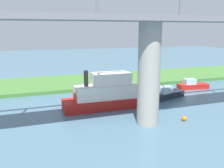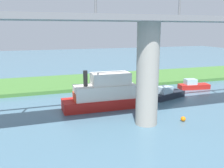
{
  "view_description": "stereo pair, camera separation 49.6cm",
  "coord_description": "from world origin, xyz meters",
  "px_view_note": "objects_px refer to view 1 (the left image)",
  "views": [
    {
      "loc": [
        12.53,
        35.36,
        9.08
      ],
      "look_at": [
        1.57,
        5.0,
        2.0
      ],
      "focal_mm": 40.33,
      "sensor_mm": 36.0,
      "label": 1
    },
    {
      "loc": [
        12.07,
        35.53,
        9.08
      ],
      "look_at": [
        1.57,
        5.0,
        2.0
      ],
      "focal_mm": 40.33,
      "sensor_mm": 36.0,
      "label": 2
    }
  ],
  "objects_px": {
    "bridge_pylon": "(149,75)",
    "skiff_small": "(104,94)",
    "marker_buoy": "(184,119)",
    "mooring_post": "(91,83)",
    "pontoon_yellow": "(192,85)",
    "motorboat_white": "(167,94)",
    "person_on_bank": "(122,78)"
  },
  "relations": [
    {
      "from": "mooring_post",
      "to": "skiff_small",
      "type": "distance_m",
      "value": 9.28
    },
    {
      "from": "mooring_post",
      "to": "skiff_small",
      "type": "xyz_separation_m",
      "value": [
        0.93,
        9.21,
        0.64
      ]
    },
    {
      "from": "motorboat_white",
      "to": "marker_buoy",
      "type": "height_order",
      "value": "motorboat_white"
    },
    {
      "from": "bridge_pylon",
      "to": "skiff_small",
      "type": "height_order",
      "value": "bridge_pylon"
    },
    {
      "from": "motorboat_white",
      "to": "mooring_post",
      "type": "bearing_deg",
      "value": -43.58
    },
    {
      "from": "skiff_small",
      "to": "marker_buoy",
      "type": "height_order",
      "value": "skiff_small"
    },
    {
      "from": "motorboat_white",
      "to": "marker_buoy",
      "type": "distance_m",
      "value": 8.67
    },
    {
      "from": "mooring_post",
      "to": "marker_buoy",
      "type": "bearing_deg",
      "value": 108.39
    },
    {
      "from": "bridge_pylon",
      "to": "mooring_post",
      "type": "height_order",
      "value": "bridge_pylon"
    },
    {
      "from": "bridge_pylon",
      "to": "skiff_small",
      "type": "distance_m",
      "value": 7.4
    },
    {
      "from": "pontoon_yellow",
      "to": "motorboat_white",
      "type": "relative_size",
      "value": 0.91
    },
    {
      "from": "skiff_small",
      "to": "motorboat_white",
      "type": "relative_size",
      "value": 1.66
    },
    {
      "from": "person_on_bank",
      "to": "marker_buoy",
      "type": "bearing_deg",
      "value": 88.48
    },
    {
      "from": "person_on_bank",
      "to": "pontoon_yellow",
      "type": "distance_m",
      "value": 11.17
    },
    {
      "from": "person_on_bank",
      "to": "mooring_post",
      "type": "bearing_deg",
      "value": 17.04
    },
    {
      "from": "skiff_small",
      "to": "bridge_pylon",
      "type": "bearing_deg",
      "value": 111.56
    },
    {
      "from": "bridge_pylon",
      "to": "pontoon_yellow",
      "type": "height_order",
      "value": "bridge_pylon"
    },
    {
      "from": "person_on_bank",
      "to": "mooring_post",
      "type": "height_order",
      "value": "person_on_bank"
    },
    {
      "from": "person_on_bank",
      "to": "bridge_pylon",
      "type": "bearing_deg",
      "value": 76.0
    },
    {
      "from": "bridge_pylon",
      "to": "pontoon_yellow",
      "type": "relative_size",
      "value": 2.0
    },
    {
      "from": "pontoon_yellow",
      "to": "motorboat_white",
      "type": "xyz_separation_m",
      "value": [
        6.67,
        3.41,
        0.04
      ]
    },
    {
      "from": "mooring_post",
      "to": "pontoon_yellow",
      "type": "xyz_separation_m",
      "value": [
        -15.01,
        4.53,
        -0.48
      ]
    },
    {
      "from": "mooring_post",
      "to": "skiff_small",
      "type": "relative_size",
      "value": 0.12
    },
    {
      "from": "skiff_small",
      "to": "mooring_post",
      "type": "bearing_deg",
      "value": -95.77
    },
    {
      "from": "bridge_pylon",
      "to": "person_on_bank",
      "type": "bearing_deg",
      "value": -104.0
    },
    {
      "from": "bridge_pylon",
      "to": "person_on_bank",
      "type": "xyz_separation_m",
      "value": [
        -4.29,
        -17.2,
        -3.68
      ]
    },
    {
      "from": "pontoon_yellow",
      "to": "marker_buoy",
      "type": "xyz_separation_m",
      "value": [
        9.67,
        11.53,
        -0.31
      ]
    },
    {
      "from": "motorboat_white",
      "to": "marker_buoy",
      "type": "relative_size",
      "value": 10.74
    },
    {
      "from": "bridge_pylon",
      "to": "marker_buoy",
      "type": "xyz_separation_m",
      "value": [
        -3.81,
        0.64,
        -4.63
      ]
    },
    {
      "from": "skiff_small",
      "to": "pontoon_yellow",
      "type": "relative_size",
      "value": 1.83
    },
    {
      "from": "pontoon_yellow",
      "to": "marker_buoy",
      "type": "relative_size",
      "value": 9.76
    },
    {
      "from": "pontoon_yellow",
      "to": "motorboat_white",
      "type": "height_order",
      "value": "motorboat_white"
    }
  ]
}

